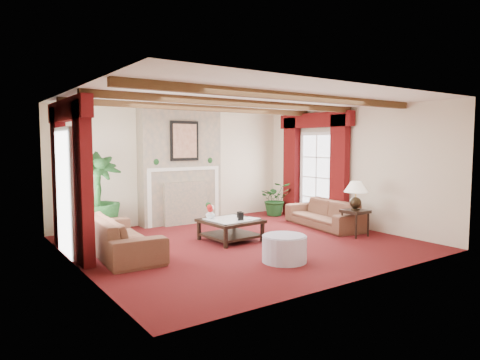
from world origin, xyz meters
TOP-DOWN VIEW (x-y plane):
  - floor at (0.00, 0.00)m, footprint 6.00×6.00m
  - ceiling at (0.00, 0.00)m, footprint 6.00×6.00m
  - back_wall at (0.00, 2.75)m, footprint 6.00×0.02m
  - left_wall at (-3.00, 0.00)m, footprint 0.02×5.50m
  - right_wall at (3.00, 0.00)m, footprint 0.02×5.50m
  - ceiling_beams at (0.00, 0.00)m, footprint 6.00×3.00m
  - fireplace at (0.00, 2.55)m, footprint 2.00×0.52m
  - french_door_left at (-2.97, 1.00)m, footprint 0.10×1.10m
  - french_door_right at (2.97, 1.00)m, footprint 0.10×1.10m
  - curtains_left at (-2.86, 1.00)m, footprint 0.20×2.40m
  - curtains_right at (2.86, 1.00)m, footprint 0.20×2.40m
  - sofa_left at (-2.18, 0.51)m, footprint 2.32×0.92m
  - sofa_right at (2.44, 0.23)m, footprint 2.24×1.23m
  - potted_palm at (-2.16, 1.97)m, footprint 1.67×2.12m
  - small_plant at (2.49, 2.02)m, footprint 1.57×1.58m
  - coffee_table at (-0.07, 0.30)m, footprint 1.08×1.08m
  - side_table at (2.25, -0.82)m, footprint 0.58×0.58m
  - ottoman at (-0.18, -1.44)m, footprint 0.72×0.72m
  - table_lamp at (2.25, -0.82)m, footprint 0.48×0.48m
  - flower_vase at (-0.35, 0.60)m, footprint 0.23×0.24m
  - book at (0.18, 0.06)m, footprint 0.23×0.14m
  - photo_frame_a at (0.02, 0.07)m, footprint 0.12×0.03m
  - photo_frame_b at (0.16, 0.33)m, footprint 0.10×0.03m

SIDE VIEW (x-z plane):
  - floor at x=0.00m, z-range 0.00..0.00m
  - coffee_table at x=-0.07m, z-range 0.00..0.42m
  - ottoman at x=-0.18m, z-range 0.00..0.42m
  - side_table at x=2.25m, z-range 0.00..0.54m
  - small_plant at x=2.49m, z-range 0.00..0.69m
  - sofa_right at x=2.44m, z-range 0.00..0.80m
  - sofa_left at x=-2.18m, z-range 0.00..0.88m
  - photo_frame_b at x=0.16m, z-range 0.42..0.55m
  - potted_palm at x=-2.16m, z-range 0.00..0.97m
  - photo_frame_a at x=0.02m, z-range 0.42..0.58m
  - flower_vase at x=-0.35m, z-range 0.42..0.60m
  - book at x=0.18m, z-range 0.42..0.72m
  - table_lamp at x=2.25m, z-range 0.54..1.15m
  - back_wall at x=0.00m, z-range 0.00..2.70m
  - left_wall at x=-3.00m, z-range 0.00..2.70m
  - right_wall at x=3.00m, z-range 0.00..2.70m
  - french_door_left at x=-2.97m, z-range 1.05..3.21m
  - french_door_right at x=2.97m, z-range 1.05..3.21m
  - curtains_left at x=-2.86m, z-range 1.28..3.83m
  - curtains_right at x=2.86m, z-range 1.28..3.83m
  - ceiling_beams at x=0.00m, z-range 2.58..2.70m
  - ceiling at x=0.00m, z-range 2.70..2.70m
  - fireplace at x=0.00m, z-range 1.35..4.05m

